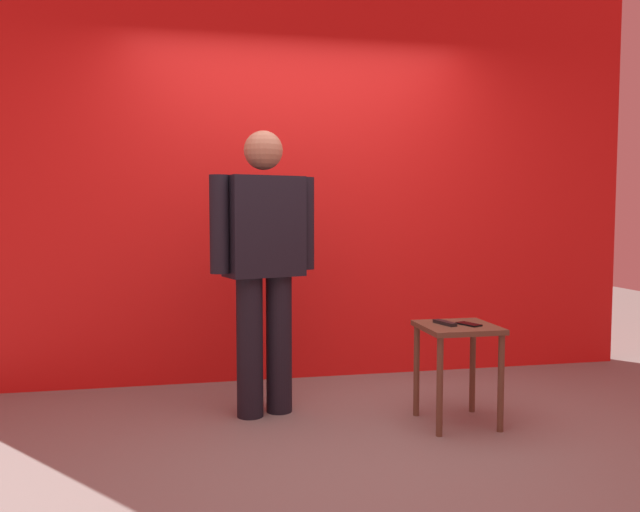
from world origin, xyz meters
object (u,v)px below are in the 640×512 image
object	(u,v)px
standing_person	(264,257)
tv_remote	(445,323)
cell_phone	(469,324)
side_table	(458,345)

from	to	relation	value
standing_person	tv_remote	size ratio (longest dim) A/B	10.07
standing_person	cell_phone	distance (m)	1.26
standing_person	cell_phone	bearing A→B (deg)	-20.22
standing_person	side_table	size ratio (longest dim) A/B	2.95
cell_phone	tv_remote	xyz separation A→B (m)	(-0.13, 0.04, 0.01)
tv_remote	standing_person	bearing A→B (deg)	143.61
side_table	tv_remote	size ratio (longest dim) A/B	3.42
side_table	tv_remote	world-z (taller)	tv_remote
standing_person	cell_phone	xyz separation A→B (m)	(1.13, -0.42, -0.37)
standing_person	tv_remote	bearing A→B (deg)	-20.41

